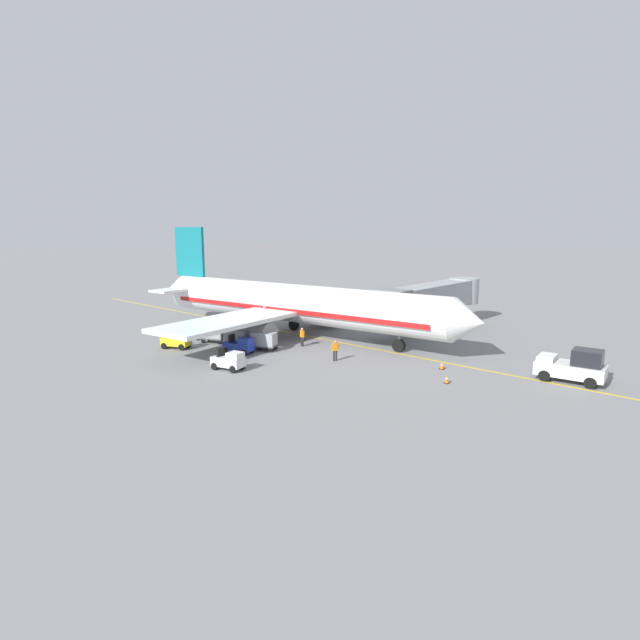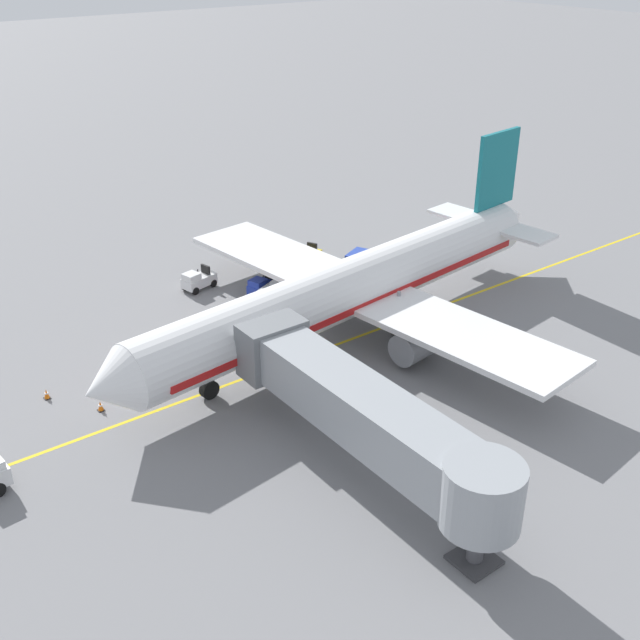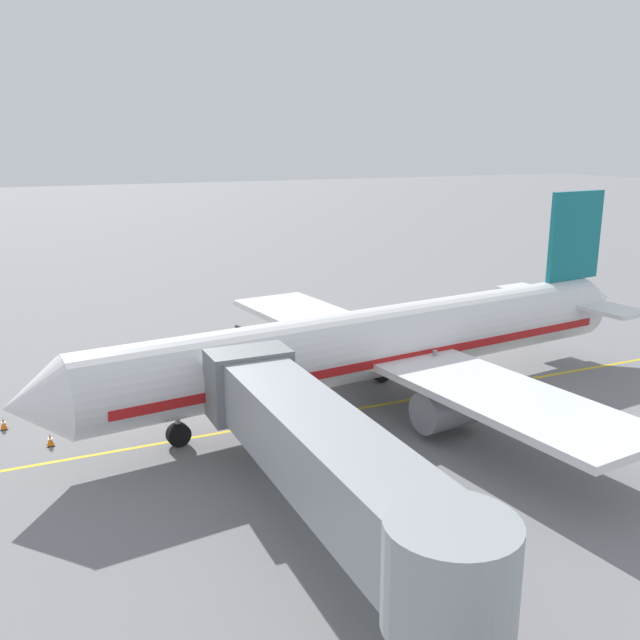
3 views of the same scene
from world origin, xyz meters
TOP-DOWN VIEW (x-y plane):
  - ground_plane at (0.00, 0.00)m, footprint 400.00×400.00m
  - gate_lead_in_line at (0.00, 0.00)m, footprint 0.24×80.00m
  - parked_airliner at (0.75, -0.76)m, footprint 30.40×37.34m
  - jet_bridge at (-10.94, 8.00)m, footprint 17.67×3.50m
  - baggage_tug_lead at (8.94, 0.84)m, footprint 1.95×2.75m
  - baggage_tug_trailing at (11.38, -4.82)m, footprint 2.15×2.77m
  - baggage_tug_spare at (12.62, 4.07)m, footprint 1.76×2.71m
  - baggage_cart_front at (6.77, 1.51)m, footprint 2.09×2.92m
  - baggage_cart_second_in_train at (7.56, -1.18)m, footprint 2.09×2.92m
  - baggage_cart_third_in_train at (7.80, -4.26)m, footprint 2.09×2.92m
  - baggage_cart_tail_end at (8.12, -7.20)m, footprint 2.09×2.92m
  - ground_crew_wing_walker at (3.43, 2.96)m, footprint 0.31×0.73m
  - ground_crew_loader at (5.36, 8.42)m, footprint 0.66×0.46m
  - safety_cone_nose_left at (1.83, 16.03)m, footprint 0.36×0.36m
  - safety_cone_nose_right at (4.79, 17.97)m, footprint 0.36×0.36m

SIDE VIEW (x-z plane):
  - ground_plane at x=0.00m, z-range 0.00..0.00m
  - gate_lead_in_line at x=0.00m, z-range 0.00..0.01m
  - safety_cone_nose_left at x=1.83m, z-range -0.01..0.58m
  - safety_cone_nose_right at x=4.79m, z-range -0.01..0.58m
  - baggage_tug_lead at x=8.94m, z-range -0.10..1.52m
  - baggage_tug_trailing at x=11.38m, z-range -0.10..1.52m
  - baggage_tug_spare at x=12.62m, z-range -0.10..1.52m
  - baggage_cart_front at x=6.77m, z-range 0.16..1.74m
  - baggage_cart_second_in_train at x=7.56m, z-range 0.16..1.74m
  - baggage_cart_third_in_train at x=7.80m, z-range 0.16..1.74m
  - baggage_cart_tail_end at x=8.12m, z-range 0.16..1.74m
  - ground_crew_wing_walker at x=3.43m, z-range 0.11..1.80m
  - ground_crew_loader at x=5.36m, z-range 0.11..1.80m
  - parked_airliner at x=0.75m, z-range -2.13..8.50m
  - jet_bridge at x=-10.94m, z-range 0.97..5.95m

